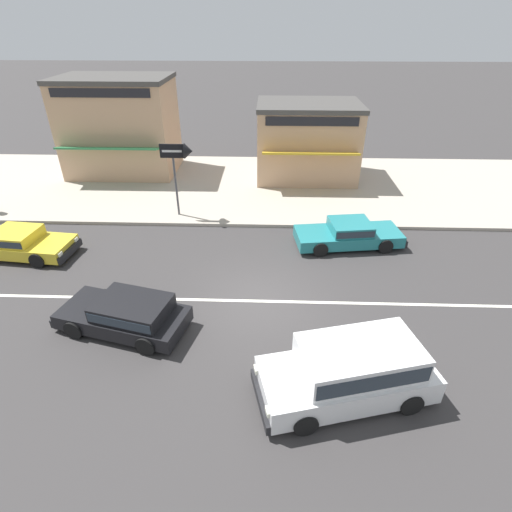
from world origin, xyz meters
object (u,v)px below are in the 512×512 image
object	(u,v)px
arrow_signboard	(184,156)
shopfront_mid_block	(120,126)
hatchback_black_1	(127,313)
sedan_teal_4	(349,233)
minivan_white_5	(352,369)
shopfront_corner_warung	(307,141)
sedan_yellow_3	(17,242)

from	to	relation	value
arrow_signboard	shopfront_mid_block	distance (m)	7.86
hatchback_black_1	sedan_teal_4	world-z (taller)	hatchback_black_1
arrow_signboard	shopfront_mid_block	size ratio (longest dim) A/B	0.55
hatchback_black_1	minivan_white_5	bearing A→B (deg)	-19.20
arrow_signboard	shopfront_corner_warung	world-z (taller)	shopfront_corner_warung
sedan_yellow_3	minivan_white_5	size ratio (longest dim) A/B	0.98
sedan_teal_4	minivan_white_5	distance (m)	7.87
hatchback_black_1	sedan_teal_4	distance (m)	9.43
arrow_signboard	hatchback_black_1	bearing A→B (deg)	-93.48
sedan_teal_4	minivan_white_5	xyz separation A→B (m)	(-1.23, -7.77, 0.31)
hatchback_black_1	arrow_signboard	bearing A→B (deg)	86.52
sedan_teal_4	minivan_white_5	size ratio (longest dim) A/B	0.98
sedan_yellow_3	arrow_signboard	world-z (taller)	arrow_signboard
shopfront_corner_warung	shopfront_mid_block	world-z (taller)	shopfront_mid_block
sedan_teal_4	arrow_signboard	distance (m)	7.94
minivan_white_5	shopfront_mid_block	bearing A→B (deg)	123.64
minivan_white_5	shopfront_mid_block	size ratio (longest dim) A/B	0.76
hatchback_black_1	minivan_white_5	distance (m)	6.78
sedan_yellow_3	arrow_signboard	xyz separation A→B (m)	(6.28, 3.62, 2.49)
hatchback_black_1	sedan_yellow_3	world-z (taller)	hatchback_black_1
sedan_yellow_3	minivan_white_5	bearing A→B (deg)	-28.13
hatchback_black_1	shopfront_corner_warung	world-z (taller)	shopfront_corner_warung
hatchback_black_1	arrow_signboard	world-z (taller)	arrow_signboard
minivan_white_5	shopfront_corner_warung	distance (m)	15.79
sedan_teal_4	shopfront_mid_block	distance (m)	14.94
hatchback_black_1	minivan_white_5	xyz separation A→B (m)	(6.40, -2.23, 0.25)
minivan_white_5	shopfront_mid_block	xyz separation A→B (m)	(-10.83, 16.28, 1.97)
arrow_signboard	shopfront_mid_block	world-z (taller)	shopfront_mid_block
sedan_yellow_3	sedan_teal_4	xyz separation A→B (m)	(13.43, 1.24, -0.00)
sedan_yellow_3	arrow_signboard	size ratio (longest dim) A/B	1.36
hatchback_black_1	sedan_yellow_3	distance (m)	7.22
minivan_white_5	arrow_signboard	bearing A→B (deg)	120.28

